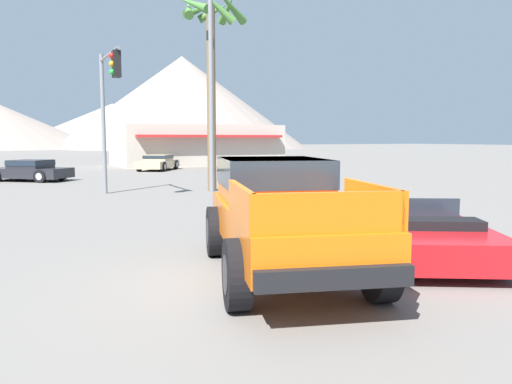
{
  "coord_description": "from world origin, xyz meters",
  "views": [
    {
      "loc": [
        -3.62,
        -6.57,
        2.18
      ],
      "look_at": [
        0.31,
        1.24,
        1.25
      ],
      "focal_mm": 35.0,
      "sensor_mm": 36.0,
      "label": 1
    }
  ],
  "objects_px": {
    "red_convertible_car": "(427,234)",
    "palm_tree_tall": "(210,44)",
    "parked_car_tan": "(158,162)",
    "orange_pickup_truck": "(279,207)",
    "parked_car_dark": "(30,170)",
    "street_lamp_post": "(211,61)",
    "traffic_light_main": "(108,95)"
  },
  "relations": [
    {
      "from": "red_convertible_car",
      "to": "palm_tree_tall",
      "type": "distance_m",
      "value": 13.87
    },
    {
      "from": "parked_car_tan",
      "to": "palm_tree_tall",
      "type": "relative_size",
      "value": 0.56
    },
    {
      "from": "orange_pickup_truck",
      "to": "parked_car_tan",
      "type": "distance_m",
      "value": 27.57
    },
    {
      "from": "parked_car_dark",
      "to": "palm_tree_tall",
      "type": "bearing_deg",
      "value": -104.41
    },
    {
      "from": "orange_pickup_truck",
      "to": "parked_car_dark",
      "type": "relative_size",
      "value": 1.25
    },
    {
      "from": "orange_pickup_truck",
      "to": "parked_car_tan",
      "type": "xyz_separation_m",
      "value": [
        5.5,
        27.01,
        -0.5
      ]
    },
    {
      "from": "parked_car_dark",
      "to": "street_lamp_post",
      "type": "height_order",
      "value": "street_lamp_post"
    },
    {
      "from": "traffic_light_main",
      "to": "street_lamp_post",
      "type": "distance_m",
      "value": 5.28
    },
    {
      "from": "parked_car_dark",
      "to": "traffic_light_main",
      "type": "distance_m",
      "value": 10.03
    },
    {
      "from": "street_lamp_post",
      "to": "orange_pickup_truck",
      "type": "bearing_deg",
      "value": -103.09
    },
    {
      "from": "red_convertible_car",
      "to": "palm_tree_tall",
      "type": "height_order",
      "value": "palm_tree_tall"
    },
    {
      "from": "palm_tree_tall",
      "to": "traffic_light_main",
      "type": "bearing_deg",
      "value": -176.82
    },
    {
      "from": "red_convertible_car",
      "to": "street_lamp_post",
      "type": "distance_m",
      "value": 8.81
    },
    {
      "from": "orange_pickup_truck",
      "to": "red_convertible_car",
      "type": "bearing_deg",
      "value": 8.99
    },
    {
      "from": "parked_car_tan",
      "to": "street_lamp_post",
      "type": "distance_m",
      "value": 20.47
    },
    {
      "from": "orange_pickup_truck",
      "to": "traffic_light_main",
      "type": "relative_size",
      "value": 1.0
    },
    {
      "from": "orange_pickup_truck",
      "to": "palm_tree_tall",
      "type": "xyz_separation_m",
      "value": [
        3.64,
        12.26,
        4.96
      ]
    },
    {
      "from": "red_convertible_car",
      "to": "street_lamp_post",
      "type": "height_order",
      "value": "street_lamp_post"
    },
    {
      "from": "red_convertible_car",
      "to": "parked_car_dark",
      "type": "bearing_deg",
      "value": 135.34
    },
    {
      "from": "orange_pickup_truck",
      "to": "street_lamp_post",
      "type": "bearing_deg",
      "value": 93.85
    },
    {
      "from": "traffic_light_main",
      "to": "street_lamp_post",
      "type": "relative_size",
      "value": 0.73
    },
    {
      "from": "orange_pickup_truck",
      "to": "parked_car_dark",
      "type": "distance_m",
      "value": 21.42
    },
    {
      "from": "parked_car_tan",
      "to": "palm_tree_tall",
      "type": "distance_m",
      "value": 15.83
    },
    {
      "from": "parked_car_tan",
      "to": "parked_car_dark",
      "type": "bearing_deg",
      "value": 69.91
    },
    {
      "from": "parked_car_tan",
      "to": "street_lamp_post",
      "type": "bearing_deg",
      "value": 114.44
    },
    {
      "from": "parked_car_tan",
      "to": "traffic_light_main",
      "type": "height_order",
      "value": "traffic_light_main"
    },
    {
      "from": "orange_pickup_truck",
      "to": "red_convertible_car",
      "type": "xyz_separation_m",
      "value": [
        2.93,
        -0.41,
        -0.65
      ]
    },
    {
      "from": "parked_car_tan",
      "to": "palm_tree_tall",
      "type": "xyz_separation_m",
      "value": [
        -1.85,
        -14.75,
        5.46
      ]
    },
    {
      "from": "parked_car_tan",
      "to": "red_convertible_car",
      "type": "bearing_deg",
      "value": 120.01
    },
    {
      "from": "traffic_light_main",
      "to": "palm_tree_tall",
      "type": "bearing_deg",
      "value": 93.18
    },
    {
      "from": "parked_car_dark",
      "to": "palm_tree_tall",
      "type": "relative_size",
      "value": 0.54
    },
    {
      "from": "street_lamp_post",
      "to": "palm_tree_tall",
      "type": "bearing_deg",
      "value": 68.61
    }
  ]
}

